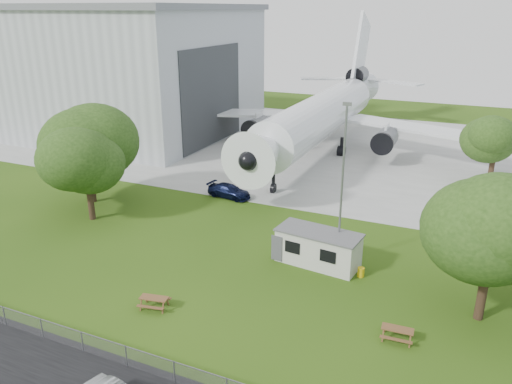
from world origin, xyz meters
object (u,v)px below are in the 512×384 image
at_px(airliner, 324,112).
at_px(site_cabin, 318,248).
at_px(picnic_east, 396,340).
at_px(picnic_west, 155,308).
at_px(hangar, 102,67).

height_order(airliner, site_cabin, airliner).
height_order(site_cabin, picnic_east, site_cabin).
bearing_deg(picnic_east, picnic_west, -171.49).
xyz_separation_m(hangar, picnic_west, (37.08, -40.28, -9.41)).
bearing_deg(picnic_east, hangar, 141.25).
relative_size(airliner, picnic_east, 26.52).
xyz_separation_m(airliner, picnic_east, (15.79, -37.15, -5.27)).
height_order(picnic_west, picnic_east, same).
distance_m(picnic_west, picnic_east, 14.98).
bearing_deg(site_cabin, hangar, 145.88).
bearing_deg(airliner, picnic_east, -66.98).
relative_size(hangar, picnic_east, 23.89).
bearing_deg(site_cabin, picnic_west, -128.03).
distance_m(site_cabin, picnic_east, 9.88).
distance_m(hangar, picnic_east, 64.48).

